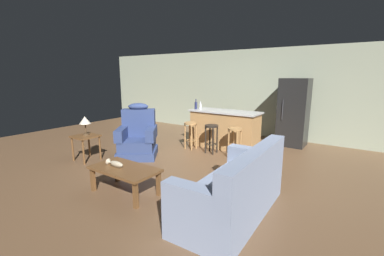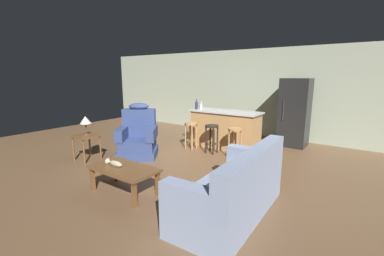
# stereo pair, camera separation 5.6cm
# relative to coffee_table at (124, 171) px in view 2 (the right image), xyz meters

# --- Properties ---
(ground_plane) EXTENTS (12.00, 12.00, 0.00)m
(ground_plane) POSITION_rel_coffee_table_xyz_m (0.05, 1.91, -0.36)
(ground_plane) COLOR brown
(back_wall) EXTENTS (12.00, 0.05, 2.60)m
(back_wall) POSITION_rel_coffee_table_xyz_m (0.05, 5.03, 0.94)
(back_wall) COLOR #9EA88E
(back_wall) RESTS_ON ground_plane
(coffee_table) EXTENTS (1.10, 0.60, 0.42)m
(coffee_table) POSITION_rel_coffee_table_xyz_m (0.00, 0.00, 0.00)
(coffee_table) COLOR brown
(coffee_table) RESTS_ON ground_plane
(fish_figurine) EXTENTS (0.34, 0.10, 0.10)m
(fish_figurine) POSITION_rel_coffee_table_xyz_m (-0.18, -0.03, 0.10)
(fish_figurine) COLOR #4C3823
(fish_figurine) RESTS_ON coffee_table
(couch) EXTENTS (0.90, 1.92, 0.94)m
(couch) POSITION_rel_coffee_table_xyz_m (1.71, 0.40, -0.02)
(couch) COLOR #8493B2
(couch) RESTS_ON ground_plane
(recliner_near_lamp) EXTENTS (1.17, 1.17, 1.20)m
(recliner_near_lamp) POSITION_rel_coffee_table_xyz_m (-1.26, 1.49, 0.06)
(recliner_near_lamp) COLOR navy
(recliner_near_lamp) RESTS_ON ground_plane
(end_table) EXTENTS (0.48, 0.48, 0.56)m
(end_table) POSITION_rel_coffee_table_xyz_m (-1.94, 0.61, 0.10)
(end_table) COLOR brown
(end_table) RESTS_ON ground_plane
(table_lamp) EXTENTS (0.24, 0.24, 0.41)m
(table_lamp) POSITION_rel_coffee_table_xyz_m (-1.95, 0.63, 0.50)
(table_lamp) COLOR #4C3823
(table_lamp) RESTS_ON end_table
(kitchen_island) EXTENTS (1.80, 0.70, 0.95)m
(kitchen_island) POSITION_rel_coffee_table_xyz_m (0.05, 3.26, 0.11)
(kitchen_island) COLOR #AD7F4C
(kitchen_island) RESTS_ON ground_plane
(bar_stool_left) EXTENTS (0.32, 0.32, 0.68)m
(bar_stool_left) POSITION_rel_coffee_table_xyz_m (-0.58, 2.63, 0.11)
(bar_stool_left) COLOR #A87A47
(bar_stool_left) RESTS_ON ground_plane
(bar_stool_middle) EXTENTS (0.32, 0.32, 0.68)m
(bar_stool_middle) POSITION_rel_coffee_table_xyz_m (0.03, 2.63, 0.11)
(bar_stool_middle) COLOR black
(bar_stool_middle) RESTS_ON ground_plane
(bar_stool_right) EXTENTS (0.32, 0.32, 0.68)m
(bar_stool_right) POSITION_rel_coffee_table_xyz_m (0.63, 2.63, 0.11)
(bar_stool_right) COLOR #A87A47
(bar_stool_right) RESTS_ON ground_plane
(refrigerator) EXTENTS (0.70, 0.69, 1.76)m
(refrigerator) POSITION_rel_coffee_table_xyz_m (1.43, 4.46, 0.52)
(refrigerator) COLOR black
(refrigerator) RESTS_ON ground_plane
(bottle_tall_green) EXTENTS (0.06, 0.06, 0.20)m
(bottle_tall_green) POSITION_rel_coffee_table_xyz_m (-0.68, 3.23, 0.66)
(bottle_tall_green) COLOR silver
(bottle_tall_green) RESTS_ON kitchen_island
(bottle_short_amber) EXTENTS (0.07, 0.07, 0.27)m
(bottle_short_amber) POSITION_rel_coffee_table_xyz_m (-0.74, 3.11, 0.69)
(bottle_short_amber) COLOR #23284C
(bottle_short_amber) RESTS_ON kitchen_island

